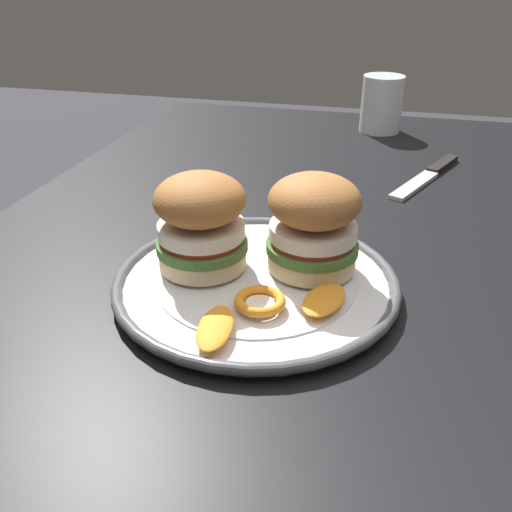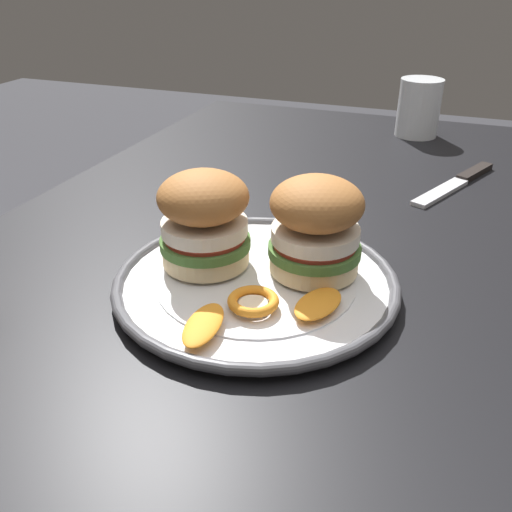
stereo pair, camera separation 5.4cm
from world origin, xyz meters
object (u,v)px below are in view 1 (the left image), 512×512
dining_table (280,367)px  table_knife (430,174)px  drinking_glass (381,108)px  sandwich_half_right (313,222)px  sandwich_half_left (202,219)px  dinner_plate (256,282)px

dining_table → table_knife: (-0.38, 0.16, 0.11)m
drinking_glass → dining_table: bearing=-5.8°
drinking_glass → table_knife: size_ratio=0.50×
sandwich_half_right → table_knife: bearing=160.1°
dining_table → sandwich_half_left: (-0.00, -0.09, 0.17)m
sandwich_half_right → table_knife: size_ratio=0.48×
dining_table → sandwich_half_right: bearing=134.1°
sandwich_half_left → drinking_glass: 0.63m
dining_table → dinner_plate: 0.12m
sandwich_half_right → drinking_glass: bearing=176.4°
dining_table → drinking_glass: drinking_glass is taller
dinner_plate → sandwich_half_left: size_ratio=2.69×
dinner_plate → drinking_glass: drinking_glass is taller
dining_table → table_knife: table_knife is taller
sandwich_half_right → drinking_glass: sandwich_half_right is taller
dining_table → sandwich_half_right: sandwich_half_right is taller
dinner_plate → sandwich_half_right: sandwich_half_right is taller
dinner_plate → table_knife: size_ratio=1.39×
dining_table → sandwich_half_right: 0.18m
dinner_plate → sandwich_half_right: size_ratio=2.92×
sandwich_half_left → dining_table: bearing=87.1°
sandwich_half_left → sandwich_half_right: 0.11m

